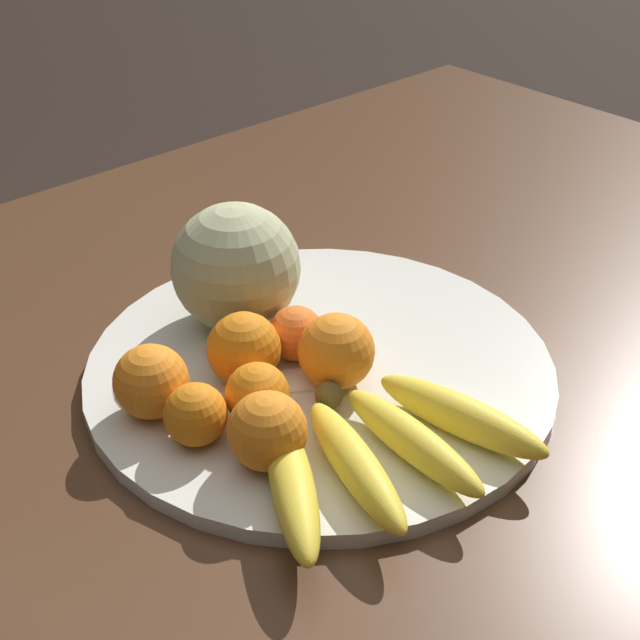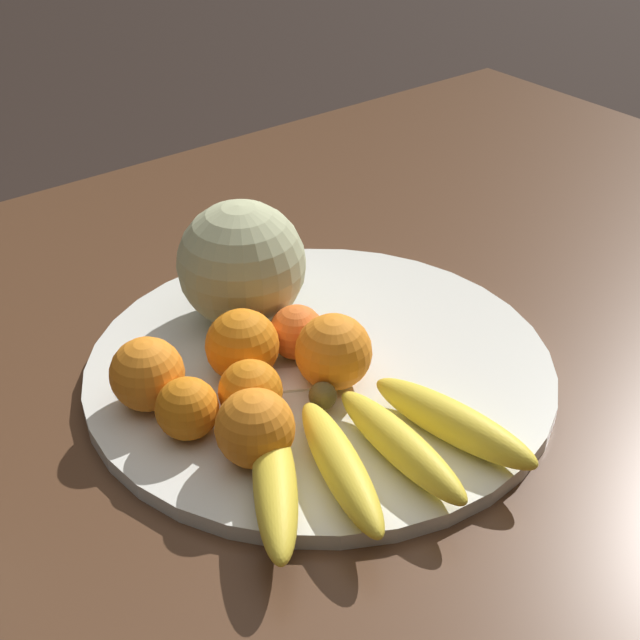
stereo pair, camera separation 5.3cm
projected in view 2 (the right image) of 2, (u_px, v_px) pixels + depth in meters
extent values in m
cube|color=#4C301E|center=(363.00, 359.00, 0.97)|extent=(1.62, 1.16, 0.04)
cube|color=#4C301E|center=(471.00, 263.00, 1.86)|extent=(0.07, 0.07, 0.67)
cylinder|color=silver|center=(320.00, 368.00, 0.91)|extent=(0.47, 0.47, 0.02)
torus|color=navy|center=(320.00, 366.00, 0.91)|extent=(0.47, 0.47, 0.01)
sphere|color=#B2B789|center=(242.00, 264.00, 0.93)|extent=(0.14, 0.14, 0.14)
sphere|color=brown|center=(323.00, 396.00, 0.83)|extent=(0.03, 0.03, 0.03)
ellipsoid|color=yellow|center=(275.00, 483.00, 0.73)|extent=(0.12, 0.17, 0.04)
ellipsoid|color=yellow|center=(340.00, 465.00, 0.75)|extent=(0.09, 0.18, 0.03)
ellipsoid|color=yellow|center=(400.00, 445.00, 0.77)|extent=(0.05, 0.17, 0.03)
ellipsoid|color=yellow|center=(453.00, 422.00, 0.80)|extent=(0.07, 0.18, 0.04)
sphere|color=orange|center=(255.00, 428.00, 0.76)|extent=(0.07, 0.07, 0.07)
sphere|color=orange|center=(187.00, 408.00, 0.80)|extent=(0.06, 0.06, 0.06)
sphere|color=orange|center=(242.00, 346.00, 0.86)|extent=(0.07, 0.07, 0.07)
sphere|color=orange|center=(334.00, 352.00, 0.85)|extent=(0.08, 0.08, 0.08)
sphere|color=orange|center=(250.00, 391.00, 0.81)|extent=(0.06, 0.06, 0.06)
sphere|color=orange|center=(297.00, 332.00, 0.90)|extent=(0.06, 0.06, 0.06)
sphere|color=orange|center=(147.00, 374.00, 0.83)|extent=(0.07, 0.07, 0.07)
cube|color=white|center=(297.00, 379.00, 0.88)|extent=(0.10, 0.08, 0.00)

